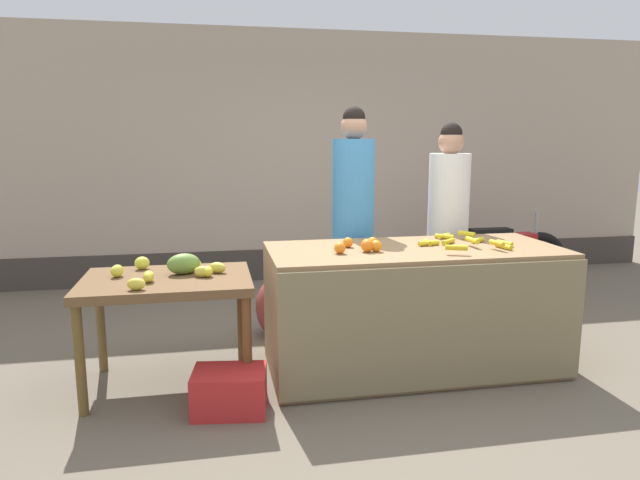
{
  "coord_description": "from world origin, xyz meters",
  "views": [
    {
      "loc": [
        -1.05,
        -3.72,
        1.64
      ],
      "look_at": [
        -0.3,
        0.15,
        0.93
      ],
      "focal_mm": 31.76,
      "sensor_mm": 36.0,
      "label": 1
    }
  ],
  "objects": [
    {
      "name": "produce_sack",
      "position": [
        -0.56,
        0.85,
        0.24
      ],
      "size": [
        0.36,
        0.41,
        0.48
      ],
      "primitive_type": "ellipsoid",
      "rotation": [
        0.0,
        0.0,
        1.77
      ],
      "color": "maroon",
      "rests_on": "ground"
    },
    {
      "name": "mango_papaya_pile",
      "position": [
        -1.28,
        0.06,
        0.8
      ],
      "size": [
        0.77,
        0.66,
        0.14
      ],
      "color": "yellow",
      "rests_on": "side_table_wooden"
    },
    {
      "name": "market_wall_back",
      "position": [
        0.0,
        2.89,
        1.39
      ],
      "size": [
        8.98,
        0.23,
        2.85
      ],
      "color": "tan",
      "rests_on": "ground"
    },
    {
      "name": "banana_bunch_pile",
      "position": [
        0.73,
        0.03,
        0.91
      ],
      "size": [
        0.65,
        0.71,
        0.07
      ],
      "color": "gold",
      "rests_on": "fruit_stall_counter"
    },
    {
      "name": "vendor_woman_white_shirt",
      "position": [
        0.9,
        0.7,
        0.89
      ],
      "size": [
        0.34,
        0.34,
        1.77
      ],
      "color": "#33333D",
      "rests_on": "ground"
    },
    {
      "name": "produce_crate",
      "position": [
        -0.98,
        -0.45,
        0.13
      ],
      "size": [
        0.48,
        0.38,
        0.26
      ],
      "primitive_type": "cube",
      "rotation": [
        0.0,
        0.0,
        -0.14
      ],
      "color": "red",
      "rests_on": "ground"
    },
    {
      "name": "vendor_woman_blue_shirt",
      "position": [
        0.08,
        0.69,
        0.96
      ],
      "size": [
        0.34,
        0.34,
        1.89
      ],
      "color": "#33333D",
      "rests_on": "ground"
    },
    {
      "name": "side_table_wooden",
      "position": [
        -1.35,
        0.0,
        0.66
      ],
      "size": [
        1.09,
        0.77,
        0.75
      ],
      "color": "brown",
      "rests_on": "ground"
    },
    {
      "name": "orange_pile",
      "position": [
        -0.04,
        -0.04,
        0.92
      ],
      "size": [
        0.35,
        0.28,
        0.09
      ],
      "color": "orange",
      "rests_on": "fruit_stall_counter"
    },
    {
      "name": "ground_plane",
      "position": [
        0.0,
        0.0,
        0.0
      ],
      "size": [
        24.0,
        24.0,
        0.0
      ],
      "primitive_type": "plane",
      "color": "#665B4C"
    },
    {
      "name": "parked_motorcycle",
      "position": [
        1.94,
        1.72,
        0.4
      ],
      "size": [
        1.6,
        0.18,
        0.88
      ],
      "color": "black",
      "rests_on": "ground"
    },
    {
      "name": "fruit_stall_counter",
      "position": [
        0.35,
        -0.01,
        0.44
      ],
      "size": [
        2.06,
        0.92,
        0.88
      ],
      "color": "olive",
      "rests_on": "ground"
    }
  ]
}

